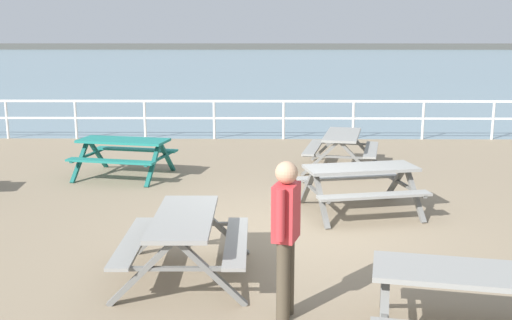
{
  "coord_description": "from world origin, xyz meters",
  "views": [
    {
      "loc": [
        -0.57,
        -8.88,
        2.92
      ],
      "look_at": [
        -0.69,
        1.13,
        0.8
      ],
      "focal_mm": 42.74,
      "sensor_mm": 36.0,
      "label": 1
    }
  ],
  "objects": [
    {
      "name": "ground_plane",
      "position": [
        0.0,
        0.0,
        -0.1
      ],
      "size": [
        30.0,
        24.0,
        0.2
      ],
      "primitive_type": "cube",
      "color": "gray"
    },
    {
      "name": "sea_band",
      "position": [
        0.0,
        52.75,
        0.0
      ],
      "size": [
        142.0,
        90.0,
        0.01
      ],
      "primitive_type": "cube",
      "color": "gray",
      "rests_on": "ground"
    },
    {
      "name": "distant_shoreline",
      "position": [
        0.0,
        95.75,
        0.0
      ],
      "size": [
        142.0,
        6.0,
        1.8
      ],
      "primitive_type": "cube",
      "color": "#4C4C47",
      "rests_on": "ground"
    },
    {
      "name": "seaward_railing",
      "position": [
        -0.0,
        7.75,
        0.75
      ],
      "size": [
        23.07,
        0.07,
        1.08
      ],
      "color": "white",
      "rests_on": "ground"
    },
    {
      "name": "picnic_table_near_left",
      "position": [
        1.02,
        0.77,
        0.58
      ],
      "size": [
        2.07,
        1.84,
        0.8
      ],
      "rotation": [
        0.0,
        0.0,
        0.21
      ],
      "color": "gray",
      "rests_on": "ground"
    },
    {
      "name": "picnic_table_near_right",
      "position": [
        -1.51,
        -1.95,
        0.58
      ],
      "size": [
        1.56,
        1.82,
        0.8
      ],
      "rotation": [
        0.0,
        0.0,
        1.58
      ],
      "color": "gray",
      "rests_on": "ground"
    },
    {
      "name": "picnic_table_mid_centre",
      "position": [
        -3.41,
        3.25,
        0.58
      ],
      "size": [
        2.07,
        1.85,
        0.8
      ],
      "rotation": [
        0.0,
        0.0,
        -0.21
      ],
      "color": "#1E7A70",
      "rests_on": "ground"
    },
    {
      "name": "picnic_table_far_right",
      "position": [
        1.35,
        -3.63,
        0.58
      ],
      "size": [
        2.06,
        1.84,
        0.8
      ],
      "rotation": [
        0.0,
        0.0,
        -0.2
      ],
      "color": "gray",
      "rests_on": "ground"
    },
    {
      "name": "picnic_table_seaward",
      "position": [
        1.13,
        4.01,
        0.58
      ],
      "size": [
        1.85,
        2.07,
        0.8
      ],
      "rotation": [
        0.0,
        0.0,
        1.36
      ],
      "color": "gray",
      "rests_on": "ground"
    },
    {
      "name": "visitor",
      "position": [
        -0.34,
        -3.0,
        0.95
      ],
      "size": [
        0.31,
        0.51,
        1.66
      ],
      "rotation": [
        0.0,
        0.0,
        2.85
      ],
      "color": "#4C4233",
      "rests_on": "ground"
    }
  ]
}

